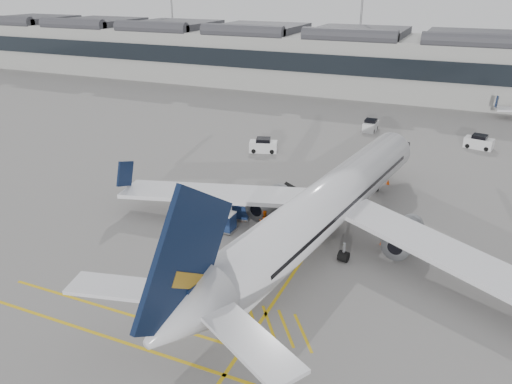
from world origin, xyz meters
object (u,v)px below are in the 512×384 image
at_px(belt_loader, 289,196).
at_px(baggage_cart_a, 297,207).
at_px(ramp_agent_a, 244,212).
at_px(airliner_main, 325,206).
at_px(pushback_tug, 210,213).
at_px(ramp_agent_b, 264,220).

xyz_separation_m(belt_loader, baggage_cart_a, (1.92, -3.05, 0.42)).
xyz_separation_m(belt_loader, ramp_agent_a, (-2.37, -6.13, 0.42)).
height_order(airliner_main, pushback_tug, airliner_main).
bearing_deg(airliner_main, belt_loader, 137.71).
bearing_deg(airliner_main, pushback_tug, -171.05).
bearing_deg(pushback_tug, baggage_cart_a, 36.98).
relative_size(baggage_cart_a, ramp_agent_a, 0.93).
bearing_deg(baggage_cart_a, belt_loader, 119.14).
height_order(ramp_agent_a, pushback_tug, ramp_agent_a).
xyz_separation_m(ramp_agent_b, pushback_tug, (-5.60, -0.08, -0.30)).
distance_m(airliner_main, baggage_cart_a, 6.20).
xyz_separation_m(baggage_cart_a, ramp_agent_a, (-4.29, -3.08, 0.00)).
height_order(belt_loader, pushback_tug, belt_loader).
height_order(ramp_agent_b, pushback_tug, ramp_agent_b).
bearing_deg(ramp_agent_a, belt_loader, 46.51).
relative_size(belt_loader, pushback_tug, 1.56).
height_order(airliner_main, baggage_cart_a, airliner_main).
bearing_deg(ramp_agent_b, belt_loader, -124.07).
relative_size(airliner_main, belt_loader, 9.53).
bearing_deg(ramp_agent_b, ramp_agent_a, -57.01).
bearing_deg(ramp_agent_a, baggage_cart_a, 13.27).
xyz_separation_m(baggage_cart_a, pushback_tug, (-7.35, -4.16, -0.28)).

